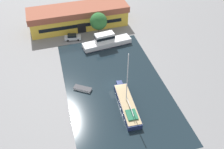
% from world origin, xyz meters
% --- Properties ---
extents(ground_plane, '(440.00, 440.00, 0.00)m').
position_xyz_m(ground_plane, '(0.00, 0.00, 0.00)').
color(ground_plane, slate).
extents(water_canal, '(21.46, 37.65, 0.01)m').
position_xyz_m(water_canal, '(0.00, 0.00, 0.00)').
color(water_canal, black).
rests_on(water_canal, ground).
extents(warehouse_building, '(28.92, 9.15, 5.99)m').
position_xyz_m(warehouse_building, '(-3.37, 27.94, 3.03)').
color(warehouse_building, gold).
rests_on(warehouse_building, ground).
extents(quay_tree_near_building, '(4.66, 4.66, 7.07)m').
position_xyz_m(quay_tree_near_building, '(1.06, 20.78, 4.73)').
color(quay_tree_near_building, brown).
rests_on(quay_tree_near_building, ground).
extents(parked_car, '(4.68, 2.39, 1.63)m').
position_xyz_m(parked_car, '(-6.35, 20.95, 0.82)').
color(parked_car, silver).
rests_on(parked_car, ground).
extents(sailboat_moored, '(3.24, 12.79, 12.75)m').
position_xyz_m(sailboat_moored, '(0.60, -6.47, 0.71)').
color(sailboat_moored, '#19234C').
rests_on(sailboat_moored, water_canal).
extents(motor_cruiser, '(13.41, 4.76, 3.84)m').
position_xyz_m(motor_cruiser, '(1.84, 15.69, 1.38)').
color(motor_cruiser, silver).
rests_on(motor_cruiser, water_canal).
extents(small_dinghy, '(4.06, 3.32, 0.51)m').
position_xyz_m(small_dinghy, '(-7.14, 0.75, 0.26)').
color(small_dinghy, white).
rests_on(small_dinghy, water_canal).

